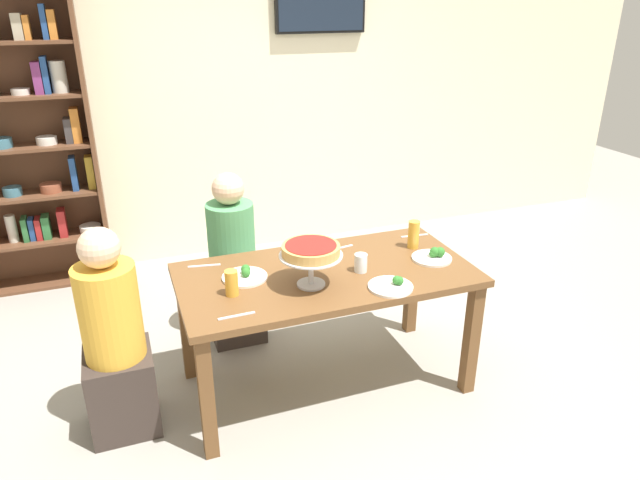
{
  "coord_description": "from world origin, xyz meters",
  "views": [
    {
      "loc": [
        -1.01,
        -2.65,
        2.15
      ],
      "look_at": [
        0.0,
        0.1,
        0.89
      ],
      "focal_mm": 32.19,
      "sensor_mm": 36.0,
      "label": 1
    }
  ],
  "objects": [
    {
      "name": "salad_plate_far_diner",
      "position": [
        -0.44,
        0.08,
        0.75
      ],
      "size": [
        0.24,
        0.24,
        0.07
      ],
      "color": "white",
      "rests_on": "dining_table"
    },
    {
      "name": "cutlery_spare_fork",
      "position": [
        -0.62,
        0.3,
        0.74
      ],
      "size": [
        0.18,
        0.05,
        0.0
      ],
      "primitive_type": "cube",
      "rotation": [
        0.0,
        0.0,
        2.97
      ],
      "color": "silver",
      "rests_on": "dining_table"
    },
    {
      "name": "television",
      "position": [
        0.74,
        2.11,
        2.06
      ],
      "size": [
        0.78,
        0.05,
        0.43
      ],
      "color": "black"
    },
    {
      "name": "salad_plate_spare",
      "position": [
        0.64,
        -0.06,
        0.76
      ],
      "size": [
        0.23,
        0.23,
        0.07
      ],
      "color": "white",
      "rests_on": "dining_table"
    },
    {
      "name": "beer_glass_amber_tall",
      "position": [
        0.61,
        0.13,
        0.82
      ],
      "size": [
        0.07,
        0.07,
        0.17
      ],
      "primitive_type": "cylinder",
      "color": "gold",
      "rests_on": "dining_table"
    },
    {
      "name": "rear_partition",
      "position": [
        0.0,
        2.2,
        1.4
      ],
      "size": [
        8.0,
        0.12,
        2.8
      ],
      "primitive_type": "cube",
      "color": "beige",
      "rests_on": "ground_plane"
    },
    {
      "name": "bookshelf",
      "position": [
        -1.68,
        2.01,
        1.14
      ],
      "size": [
        1.1,
        0.3,
        2.21
      ],
      "color": "brown",
      "rests_on": "ground_plane"
    },
    {
      "name": "diner_head_west",
      "position": [
        -1.14,
        0.02,
        0.49
      ],
      "size": [
        0.34,
        0.34,
        1.15
      ],
      "color": "#382D28",
      "rests_on": "ground_plane"
    },
    {
      "name": "diner_far_left",
      "position": [
        -0.38,
        0.7,
        0.49
      ],
      "size": [
        0.34,
        0.34,
        1.15
      ],
      "rotation": [
        0.0,
        0.0,
        -1.57
      ],
      "color": "#382D28",
      "rests_on": "ground_plane"
    },
    {
      "name": "cutlery_knife_near",
      "position": [
        -0.1,
        0.26,
        0.74
      ],
      "size": [
        0.18,
        0.07,
        0.0
      ],
      "primitive_type": "cube",
      "rotation": [
        0.0,
        0.0,
        3.47
      ],
      "color": "silver",
      "rests_on": "dining_table"
    },
    {
      "name": "cutlery_fork_near",
      "position": [
        0.19,
        0.27,
        0.74
      ],
      "size": [
        0.18,
        0.05,
        0.0
      ],
      "primitive_type": "cube",
      "rotation": [
        0.0,
        0.0,
        3.31
      ],
      "color": "silver",
      "rests_on": "dining_table"
    },
    {
      "name": "beer_glass_amber_short",
      "position": [
        -0.54,
        -0.08,
        0.81
      ],
      "size": [
        0.07,
        0.07,
        0.13
      ],
      "primitive_type": "cylinder",
      "color": "gold",
      "rests_on": "dining_table"
    },
    {
      "name": "dining_table",
      "position": [
        0.0,
        0.0,
        0.64
      ],
      "size": [
        1.62,
        0.82,
        0.74
      ],
      "color": "brown",
      "rests_on": "ground_plane"
    },
    {
      "name": "deep_dish_pizza_stand",
      "position": [
        -0.13,
        -0.12,
        0.93
      ],
      "size": [
        0.33,
        0.33,
        0.23
      ],
      "color": "silver",
      "rests_on": "dining_table"
    },
    {
      "name": "cutlery_fork_far",
      "position": [
        -0.57,
        -0.3,
        0.74
      ],
      "size": [
        0.18,
        0.02,
        0.0
      ],
      "primitive_type": "cube",
      "rotation": [
        0.0,
        0.0,
        0.03
      ],
      "color": "silver",
      "rests_on": "dining_table"
    },
    {
      "name": "water_glass_clear_near",
      "position": [
        0.18,
        -0.06,
        0.79
      ],
      "size": [
        0.07,
        0.07,
        0.1
      ],
      "primitive_type": "cylinder",
      "color": "white",
      "rests_on": "dining_table"
    },
    {
      "name": "salad_plate_near_diner",
      "position": [
        0.26,
        -0.29,
        0.75
      ],
      "size": [
        0.24,
        0.24,
        0.06
      ],
      "color": "white",
      "rests_on": "dining_table"
    },
    {
      "name": "ground_plane",
      "position": [
        0.0,
        0.0,
        0.0
      ],
      "size": [
        12.0,
        12.0,
        0.0
      ],
      "primitive_type": "plane",
      "color": "gray"
    },
    {
      "name": "cutlery_knife_far",
      "position": [
        0.71,
        0.28,
        0.74
      ],
      "size": [
        0.18,
        0.03,
        0.0
      ],
      "primitive_type": "cube",
      "rotation": [
        0.0,
        0.0,
        3.05
      ],
      "color": "silver",
      "rests_on": "dining_table"
    }
  ]
}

